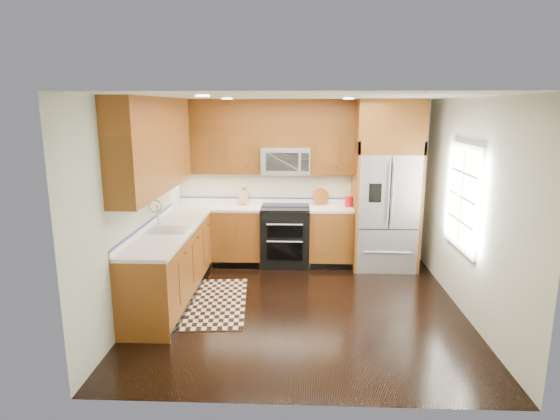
{
  "coord_description": "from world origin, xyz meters",
  "views": [
    {
      "loc": [
        -0.03,
        -5.53,
        2.49
      ],
      "look_at": [
        -0.29,
        0.6,
        1.13
      ],
      "focal_mm": 30.0,
      "sensor_mm": 36.0,
      "label": 1
    }
  ],
  "objects_px": {
    "rug": "(208,302)",
    "knife_block": "(244,197)",
    "utensil_crock": "(349,199)",
    "refrigerator": "(386,185)",
    "range": "(285,236)"
  },
  "relations": [
    {
      "from": "range",
      "to": "utensil_crock",
      "type": "distance_m",
      "value": 1.17
    },
    {
      "from": "knife_block",
      "to": "utensil_crock",
      "type": "bearing_deg",
      "value": -4.08
    },
    {
      "from": "utensil_crock",
      "to": "knife_block",
      "type": "bearing_deg",
      "value": 175.92
    },
    {
      "from": "utensil_crock",
      "to": "rug",
      "type": "bearing_deg",
      "value": -139.9
    },
    {
      "from": "knife_block",
      "to": "utensil_crock",
      "type": "relative_size",
      "value": 0.79
    },
    {
      "from": "rug",
      "to": "knife_block",
      "type": "bearing_deg",
      "value": 76.3
    },
    {
      "from": "refrigerator",
      "to": "utensil_crock",
      "type": "distance_m",
      "value": 0.61
    },
    {
      "from": "refrigerator",
      "to": "rug",
      "type": "height_order",
      "value": "refrigerator"
    },
    {
      "from": "refrigerator",
      "to": "utensil_crock",
      "type": "xyz_separation_m",
      "value": [
        -0.55,
        0.1,
        -0.24
      ]
    },
    {
      "from": "refrigerator",
      "to": "rug",
      "type": "relative_size",
      "value": 1.62
    },
    {
      "from": "range",
      "to": "rug",
      "type": "bearing_deg",
      "value": -121.0
    },
    {
      "from": "range",
      "to": "knife_block",
      "type": "xyz_separation_m",
      "value": [
        -0.68,
        0.18,
        0.59
      ]
    },
    {
      "from": "range",
      "to": "rug",
      "type": "xyz_separation_m",
      "value": [
        -0.95,
        -1.58,
        -0.46
      ]
    },
    {
      "from": "rug",
      "to": "knife_block",
      "type": "xyz_separation_m",
      "value": [
        0.27,
        1.76,
        1.05
      ]
    },
    {
      "from": "refrigerator",
      "to": "utensil_crock",
      "type": "bearing_deg",
      "value": 169.8
    }
  ]
}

